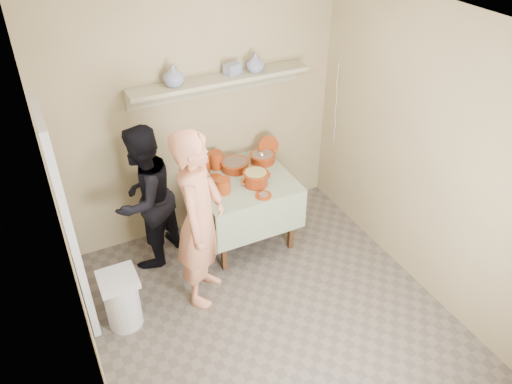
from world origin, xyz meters
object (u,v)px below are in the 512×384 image
person_cook (200,220)px  serving_table (242,188)px  cazuela_rice (256,177)px  trash_bin (122,300)px  person_helper (145,198)px

person_cook → serving_table: bearing=-12.8°
serving_table → cazuela_rice: 0.27m
person_cook → trash_bin: 0.97m
person_cook → trash_bin: bearing=129.2°
person_cook → cazuela_rice: 0.86m
person_helper → cazuela_rice: 1.09m
person_helper → trash_bin: size_ratio=2.68×
person_cook → person_helper: person_cook is taller
cazuela_rice → person_helper: bearing=165.8°
serving_table → cazuela_rice: size_ratio=2.95×
person_helper → serving_table: 0.99m
person_cook → serving_table: 0.92m
cazuela_rice → trash_bin: 1.69m
person_cook → person_helper: size_ratio=1.16×
person_cook → cazuela_rice: (0.75, 0.43, -0.02)m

